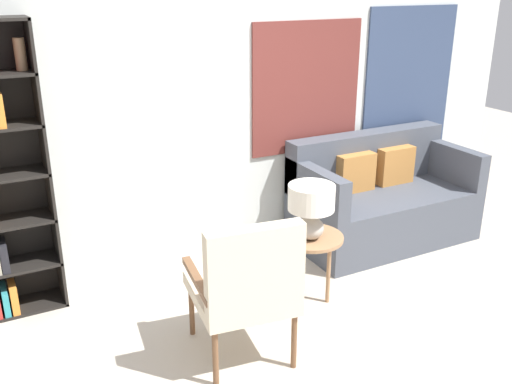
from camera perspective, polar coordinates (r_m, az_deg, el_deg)
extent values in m
cube|color=silver|center=(4.56, -5.67, 9.18)|extent=(6.40, 0.06, 2.70)
cube|color=brown|center=(4.96, 5.13, 10.36)|extent=(1.05, 0.02, 1.11)
cube|color=#334260|center=(5.65, 15.02, 10.58)|extent=(1.01, 0.02, 1.37)
cube|color=black|center=(4.18, -20.18, 2.14)|extent=(0.02, 0.30, 2.02)
cube|color=black|center=(4.55, -23.85, -10.75)|extent=(0.85, 0.30, 0.02)
cube|color=teal|center=(4.48, -23.79, -9.77)|extent=(0.04, 0.23, 0.18)
cube|color=orange|center=(4.46, -23.06, -9.62)|extent=(0.05, 0.18, 0.21)
cube|color=black|center=(4.31, -23.92, -5.80)|extent=(0.05, 0.19, 0.21)
cylinder|color=#8C6B4C|center=(4.01, -22.51, 12.61)|extent=(0.07, 0.07, 0.21)
cylinder|color=brown|center=(4.00, 0.54, -10.33)|extent=(0.04, 0.04, 0.38)
cylinder|color=brown|center=(3.88, -6.45, -11.57)|extent=(0.04, 0.04, 0.38)
cylinder|color=brown|center=(3.57, 3.82, -14.61)|extent=(0.04, 0.04, 0.38)
cylinder|color=brown|center=(3.43, -4.08, -16.26)|extent=(0.04, 0.04, 0.38)
cube|color=beige|center=(3.58, -1.60, -10.02)|extent=(0.65, 0.70, 0.08)
cube|color=beige|center=(3.22, -0.10, -7.75)|extent=(0.58, 0.17, 0.51)
cube|color=brown|center=(3.60, 2.45, -7.34)|extent=(0.12, 0.57, 0.04)
cube|color=brown|center=(3.45, -5.88, -8.76)|extent=(0.12, 0.57, 0.04)
cube|color=#474C56|center=(5.27, 12.64, -2.37)|extent=(1.61, 0.81, 0.46)
cube|color=#474C56|center=(5.34, 10.94, 3.41)|extent=(1.61, 0.20, 0.48)
cube|color=#474C56|center=(4.70, 6.01, 0.41)|extent=(0.12, 0.81, 0.33)
cube|color=#474C56|center=(5.63, 18.81, 2.82)|extent=(0.12, 0.81, 0.33)
cube|color=#B27538|center=(5.11, 9.93, 1.91)|extent=(0.36, 0.12, 0.34)
cube|color=#B27538|center=(5.39, 13.76, 2.59)|extent=(0.36, 0.12, 0.34)
cylinder|color=#99704C|center=(4.07, 5.43, -4.54)|extent=(0.47, 0.47, 0.02)
cylinder|color=#99704C|center=(4.30, 4.28, -7.06)|extent=(0.03, 0.03, 0.51)
cylinder|color=#99704C|center=(4.08, 4.38, -8.66)|extent=(0.03, 0.03, 0.51)
cylinder|color=#99704C|center=(4.20, 7.27, -7.86)|extent=(0.03, 0.03, 0.51)
ellipsoid|color=#A59E93|center=(3.99, 5.45, -3.61)|extent=(0.19, 0.19, 0.16)
cylinder|color=tan|center=(3.95, 5.51, -2.16)|extent=(0.02, 0.02, 0.06)
cylinder|color=white|center=(3.91, 5.57, -0.55)|extent=(0.32, 0.32, 0.18)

